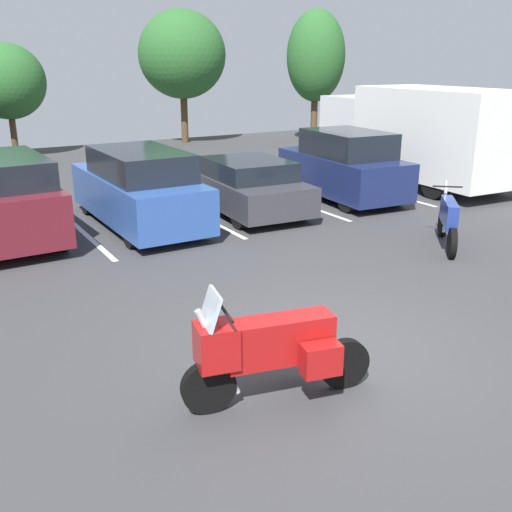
{
  "coord_description": "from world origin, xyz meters",
  "views": [
    {
      "loc": [
        -4.6,
        -5.72,
        3.77
      ],
      "look_at": [
        -0.34,
        1.48,
        0.97
      ],
      "focal_mm": 41.33,
      "sensor_mm": 36.0,
      "label": 1
    }
  ],
  "objects_px": {
    "car_navy": "(344,166)",
    "box_truck": "(417,133)",
    "motorcycle_touring": "(271,348)",
    "motorcycle_second": "(448,220)",
    "car_maroon": "(1,198)",
    "car_blue": "(139,189)",
    "car_charcoal": "(245,186)"
  },
  "relations": [
    {
      "from": "car_maroon",
      "to": "car_charcoal",
      "type": "height_order",
      "value": "car_maroon"
    },
    {
      "from": "car_charcoal",
      "to": "motorcycle_second",
      "type": "bearing_deg",
      "value": -65.43
    },
    {
      "from": "motorcycle_second",
      "to": "car_navy",
      "type": "xyz_separation_m",
      "value": [
        0.94,
        4.68,
        0.36
      ]
    },
    {
      "from": "motorcycle_touring",
      "to": "car_navy",
      "type": "relative_size",
      "value": 0.52
    },
    {
      "from": "car_charcoal",
      "to": "car_navy",
      "type": "xyz_separation_m",
      "value": [
        3.12,
        -0.09,
        0.24
      ]
    },
    {
      "from": "motorcycle_second",
      "to": "car_maroon",
      "type": "height_order",
      "value": "car_maroon"
    },
    {
      "from": "car_navy",
      "to": "box_truck",
      "type": "height_order",
      "value": "box_truck"
    },
    {
      "from": "motorcycle_touring",
      "to": "car_blue",
      "type": "relative_size",
      "value": 0.47
    },
    {
      "from": "motorcycle_touring",
      "to": "car_maroon",
      "type": "bearing_deg",
      "value": 100.82
    },
    {
      "from": "car_charcoal",
      "to": "box_truck",
      "type": "distance_m",
      "value": 6.6
    },
    {
      "from": "car_navy",
      "to": "box_truck",
      "type": "relative_size",
      "value": 0.6
    },
    {
      "from": "car_maroon",
      "to": "motorcycle_second",
      "type": "bearing_deg",
      "value": -33.39
    },
    {
      "from": "motorcycle_second",
      "to": "car_blue",
      "type": "distance_m",
      "value": 6.98
    },
    {
      "from": "motorcycle_touring",
      "to": "car_charcoal",
      "type": "relative_size",
      "value": 0.51
    },
    {
      "from": "car_charcoal",
      "to": "car_navy",
      "type": "height_order",
      "value": "car_navy"
    },
    {
      "from": "car_maroon",
      "to": "car_blue",
      "type": "relative_size",
      "value": 0.94
    },
    {
      "from": "car_charcoal",
      "to": "car_navy",
      "type": "relative_size",
      "value": 1.01
    },
    {
      "from": "motorcycle_touring",
      "to": "box_truck",
      "type": "bearing_deg",
      "value": 38.41
    },
    {
      "from": "car_navy",
      "to": "car_charcoal",
      "type": "bearing_deg",
      "value": 178.3
    },
    {
      "from": "car_blue",
      "to": "box_truck",
      "type": "xyz_separation_m",
      "value": [
        9.33,
        0.44,
        0.7
      ]
    },
    {
      "from": "car_charcoal",
      "to": "box_truck",
      "type": "bearing_deg",
      "value": 4.72
    },
    {
      "from": "car_charcoal",
      "to": "box_truck",
      "type": "height_order",
      "value": "box_truck"
    },
    {
      "from": "motorcycle_touring",
      "to": "car_navy",
      "type": "distance_m",
      "value": 10.71
    },
    {
      "from": "box_truck",
      "to": "motorcycle_second",
      "type": "bearing_deg",
      "value": -129.25
    },
    {
      "from": "car_blue",
      "to": "car_charcoal",
      "type": "distance_m",
      "value": 2.83
    },
    {
      "from": "motorcycle_second",
      "to": "car_navy",
      "type": "bearing_deg",
      "value": 78.65
    },
    {
      "from": "car_blue",
      "to": "car_charcoal",
      "type": "xyz_separation_m",
      "value": [
        2.82,
        -0.1,
        -0.2
      ]
    },
    {
      "from": "car_blue",
      "to": "car_navy",
      "type": "distance_m",
      "value": 5.94
    },
    {
      "from": "motorcycle_touring",
      "to": "motorcycle_second",
      "type": "bearing_deg",
      "value": 26.51
    },
    {
      "from": "car_navy",
      "to": "motorcycle_second",
      "type": "bearing_deg",
      "value": -101.35
    },
    {
      "from": "car_maroon",
      "to": "car_blue",
      "type": "bearing_deg",
      "value": -7.31
    },
    {
      "from": "motorcycle_second",
      "to": "car_navy",
      "type": "height_order",
      "value": "car_navy"
    }
  ]
}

